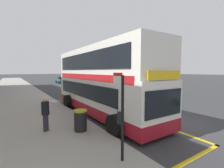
{
  "coord_description": "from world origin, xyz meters",
  "views": [
    {
      "loc": [
        -7.6,
        -5.33,
        2.89
      ],
      "look_at": [
        -0.94,
        4.9,
        1.88
      ],
      "focal_mm": 25.2,
      "sensor_mm": 36.0,
      "label": 1
    }
  ],
  "objects_px": {
    "bus_stop_sign": "(121,109)",
    "parked_car_teal_distant": "(62,80)",
    "pedestrian_further_back": "(45,113)",
    "parked_car_teal_far": "(92,82)",
    "litter_bin": "(80,120)",
    "double_decker_bus": "(101,83)"
  },
  "relations": [
    {
      "from": "bus_stop_sign",
      "to": "parked_car_teal_distant",
      "type": "relative_size",
      "value": 0.64
    },
    {
      "from": "parked_car_teal_distant",
      "to": "pedestrian_further_back",
      "type": "distance_m",
      "value": 31.94
    },
    {
      "from": "bus_stop_sign",
      "to": "parked_car_teal_far",
      "type": "height_order",
      "value": "bus_stop_sign"
    },
    {
      "from": "bus_stop_sign",
      "to": "litter_bin",
      "type": "bearing_deg",
      "value": 93.09
    },
    {
      "from": "bus_stop_sign",
      "to": "pedestrian_further_back",
      "type": "distance_m",
      "value": 4.13
    },
    {
      "from": "parked_car_teal_far",
      "to": "pedestrian_further_back",
      "type": "height_order",
      "value": "pedestrian_further_back"
    },
    {
      "from": "pedestrian_further_back",
      "to": "parked_car_teal_far",
      "type": "bearing_deg",
      "value": 58.75
    },
    {
      "from": "bus_stop_sign",
      "to": "parked_car_teal_far",
      "type": "distance_m",
      "value": 24.49
    },
    {
      "from": "parked_car_teal_distant",
      "to": "litter_bin",
      "type": "xyz_separation_m",
      "value": [
        -7.74,
        -31.47,
        -0.17
      ]
    },
    {
      "from": "pedestrian_further_back",
      "to": "litter_bin",
      "type": "height_order",
      "value": "pedestrian_further_back"
    },
    {
      "from": "parked_car_teal_far",
      "to": "parked_car_teal_distant",
      "type": "distance_m",
      "value": 12.17
    },
    {
      "from": "double_decker_bus",
      "to": "parked_car_teal_far",
      "type": "distance_m",
      "value": 18.51
    },
    {
      "from": "double_decker_bus",
      "to": "bus_stop_sign",
      "type": "relative_size",
      "value": 3.91
    },
    {
      "from": "bus_stop_sign",
      "to": "litter_bin",
      "type": "distance_m",
      "value": 3.13
    },
    {
      "from": "parked_car_teal_far",
      "to": "pedestrian_further_back",
      "type": "bearing_deg",
      "value": -122.3
    },
    {
      "from": "double_decker_bus",
      "to": "parked_car_teal_distant",
      "type": "height_order",
      "value": "double_decker_bus"
    },
    {
      "from": "bus_stop_sign",
      "to": "litter_bin",
      "type": "xyz_separation_m",
      "value": [
        -0.16,
        2.92,
        -1.1
      ]
    },
    {
      "from": "double_decker_bus",
      "to": "parked_car_teal_far",
      "type": "bearing_deg",
      "value": 66.15
    },
    {
      "from": "double_decker_bus",
      "to": "parked_car_teal_far",
      "type": "relative_size",
      "value": 2.51
    },
    {
      "from": "double_decker_bus",
      "to": "litter_bin",
      "type": "relative_size",
      "value": 10.83
    },
    {
      "from": "double_decker_bus",
      "to": "parked_car_teal_distant",
      "type": "bearing_deg",
      "value": 79.71
    },
    {
      "from": "parked_car_teal_far",
      "to": "pedestrian_further_back",
      "type": "distance_m",
      "value": 21.82
    }
  ]
}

